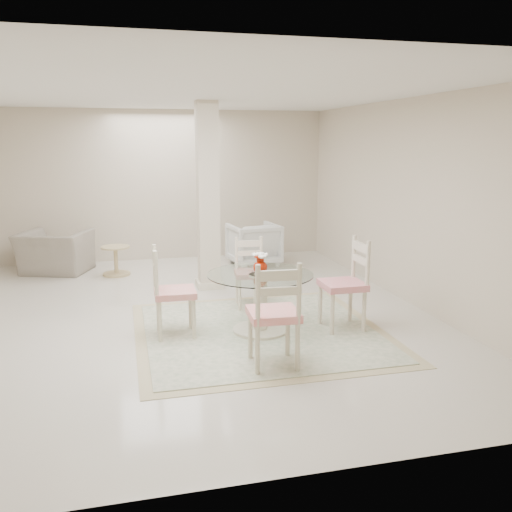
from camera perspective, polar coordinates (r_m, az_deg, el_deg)
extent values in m
plane|color=beige|center=(6.87, -7.34, -6.25)|extent=(7.00, 7.00, 0.00)
cube|color=beige|center=(10.05, -9.89, 7.30)|extent=(6.00, 0.02, 2.70)
cube|color=beige|center=(3.17, -0.62, -2.37)|extent=(6.00, 0.02, 2.70)
cube|color=beige|center=(7.52, 15.82, 5.51)|extent=(0.02, 7.00, 2.70)
cube|color=white|center=(6.56, -8.00, 16.78)|extent=(6.00, 7.00, 0.02)
cube|color=beige|center=(7.93, -5.09, 6.22)|extent=(0.30, 0.30, 2.70)
cube|color=tan|center=(6.25, 0.44, -7.99)|extent=(2.80, 2.80, 0.01)
cube|color=beige|center=(6.25, 0.44, -7.92)|extent=(2.56, 2.56, 0.01)
cylinder|color=beige|center=(6.24, 0.44, -7.82)|extent=(0.62, 0.62, 0.05)
cylinder|color=beige|center=(6.14, 0.45, -4.88)|extent=(0.16, 0.16, 0.64)
cylinder|color=beige|center=(6.06, 0.45, -2.11)|extent=(0.26, 0.26, 0.03)
cylinder|color=white|center=(6.05, 0.45, -1.95)|extent=(1.19, 1.19, 0.01)
ellipsoid|color=#A61B05|center=(6.03, 0.46, -1.20)|extent=(0.16, 0.16, 0.15)
cylinder|color=#A61B05|center=(6.01, 0.46, -0.33)|extent=(0.09, 0.09, 0.04)
cylinder|color=#A61B05|center=(6.01, 0.46, -0.04)|extent=(0.14, 0.14, 0.02)
ellipsoid|color=white|center=(6.00, 0.46, 0.17)|extent=(0.09, 0.09, 0.04)
ellipsoid|color=white|center=(6.03, 0.86, 0.10)|extent=(0.09, 0.09, 0.04)
ellipsoid|color=white|center=(6.02, -0.01, 0.12)|extent=(0.09, 0.09, 0.04)
ellipsoid|color=white|center=(5.96, 0.66, -0.09)|extent=(0.09, 0.09, 0.04)
cylinder|color=beige|center=(6.46, 6.77, -5.14)|extent=(0.05, 0.05, 0.49)
cylinder|color=beige|center=(6.12, 8.02, -6.15)|extent=(0.05, 0.05, 0.49)
cylinder|color=beige|center=(6.60, 9.90, -4.86)|extent=(0.05, 0.05, 0.49)
cylinder|color=beige|center=(6.27, 11.30, -5.83)|extent=(0.05, 0.05, 0.49)
cube|color=red|center=(6.28, 9.08, -3.02)|extent=(0.47, 0.47, 0.07)
cube|color=beige|center=(6.29, 10.98, 0.26)|extent=(0.05, 0.43, 0.58)
cylinder|color=#F4E6C8|center=(6.91, -1.73, -4.23)|extent=(0.04, 0.04, 0.42)
cylinder|color=#F4E6C8|center=(6.95, 0.96, -4.13)|extent=(0.04, 0.04, 0.42)
cylinder|color=#F4E6C8|center=(7.22, -2.02, -3.51)|extent=(0.04, 0.04, 0.42)
cylinder|color=#F4E6C8|center=(7.26, 0.55, -3.42)|extent=(0.04, 0.04, 0.42)
cube|color=#B31713|center=(7.02, -0.57, -1.92)|extent=(0.44, 0.44, 0.06)
cube|color=#F4E6C8|center=(7.13, -0.76, 0.81)|extent=(0.37, 0.08, 0.49)
cylinder|color=beige|center=(5.97, -6.55, -6.69)|extent=(0.04, 0.04, 0.47)
cylinder|color=beige|center=(6.32, -6.91, -5.65)|extent=(0.04, 0.04, 0.47)
cylinder|color=beige|center=(5.95, -10.08, -6.88)|extent=(0.04, 0.04, 0.47)
cylinder|color=beige|center=(6.30, -10.24, -5.82)|extent=(0.04, 0.04, 0.47)
cube|color=red|center=(6.05, -8.52, -3.83)|extent=(0.46, 0.46, 0.07)
cube|color=beige|center=(5.96, -10.57, -0.77)|extent=(0.05, 0.41, 0.55)
cylinder|color=beige|center=(5.50, 3.35, -8.17)|extent=(0.05, 0.05, 0.49)
cylinder|color=beige|center=(5.43, -0.62, -8.44)|extent=(0.05, 0.05, 0.49)
cylinder|color=beige|center=(5.16, 4.38, -9.60)|extent=(0.05, 0.05, 0.49)
cylinder|color=beige|center=(5.08, 0.14, -9.92)|extent=(0.05, 0.05, 0.49)
cube|color=red|center=(5.19, 1.83, -6.11)|extent=(0.49, 0.49, 0.07)
cube|color=beige|center=(4.89, 2.40, -2.90)|extent=(0.43, 0.07, 0.57)
imported|color=gray|center=(9.54, -20.39, 0.38)|extent=(1.30, 1.22, 0.69)
imported|color=silver|center=(9.49, -0.24, 1.25)|extent=(0.90, 0.92, 0.74)
cylinder|color=#D0B780|center=(9.13, -14.45, -1.83)|extent=(0.44, 0.44, 0.04)
cylinder|color=#D0B780|center=(9.08, -14.52, -0.48)|extent=(0.06, 0.06, 0.42)
cylinder|color=#D0B780|center=(9.04, -14.60, 0.91)|extent=(0.46, 0.46, 0.03)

